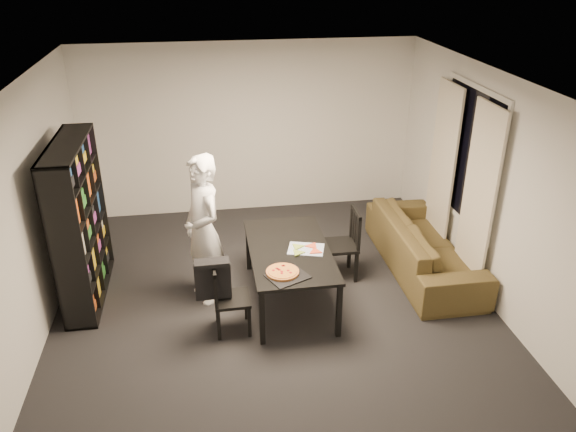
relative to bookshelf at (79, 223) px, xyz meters
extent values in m
cube|color=black|center=(2.16, -0.60, -0.95)|extent=(5.00, 5.50, 0.01)
cube|color=white|center=(2.16, -0.60, 1.65)|extent=(5.00, 5.50, 0.01)
cube|color=silver|center=(2.16, 2.15, 0.35)|extent=(5.00, 0.01, 2.60)
cube|color=silver|center=(2.16, -3.35, 0.35)|extent=(5.00, 0.01, 2.60)
cube|color=silver|center=(-0.34, -0.60, 0.35)|extent=(0.01, 5.50, 2.60)
cube|color=silver|center=(4.66, -0.60, 0.35)|extent=(0.01, 5.50, 2.60)
cube|color=black|center=(4.64, 0.00, 0.55)|extent=(0.02, 1.40, 1.60)
cube|color=white|center=(4.64, 0.00, 0.55)|extent=(0.03, 1.52, 1.72)
cube|color=beige|center=(4.56, -0.52, 0.20)|extent=(0.03, 0.70, 2.25)
cube|color=beige|center=(4.56, 0.52, 0.20)|extent=(0.03, 0.70, 2.25)
cube|color=black|center=(0.00, 0.00, 0.00)|extent=(0.35, 1.50, 1.90)
cube|color=black|center=(2.35, -0.50, -0.29)|extent=(0.91, 1.63, 0.04)
cube|color=black|center=(1.94, -1.27, -0.63)|extent=(0.05, 0.05, 0.64)
cube|color=black|center=(2.75, -1.27, -0.63)|extent=(0.05, 0.05, 0.64)
cube|color=black|center=(1.94, 0.27, -0.63)|extent=(0.05, 0.05, 0.64)
cube|color=black|center=(2.75, 0.27, -0.63)|extent=(0.05, 0.05, 0.64)
cube|color=black|center=(1.65, -0.97, -0.56)|extent=(0.39, 0.39, 0.04)
cube|color=black|center=(1.48, -0.98, -0.34)|extent=(0.04, 0.38, 0.41)
cube|color=black|center=(1.48, -0.98, -0.16)|extent=(0.03, 0.36, 0.05)
cube|color=black|center=(1.81, -1.13, -0.77)|extent=(0.04, 0.04, 0.37)
cube|color=black|center=(1.81, -0.81, -0.77)|extent=(0.04, 0.04, 0.37)
cube|color=black|center=(1.49, -1.14, -0.77)|extent=(0.04, 0.04, 0.37)
cube|color=black|center=(1.48, -0.81, -0.77)|extent=(0.04, 0.04, 0.37)
cube|color=black|center=(3.05, -0.07, -0.52)|extent=(0.43, 0.43, 0.04)
cube|color=black|center=(3.24, -0.07, -0.27)|extent=(0.05, 0.42, 0.45)
cube|color=black|center=(3.24, -0.07, -0.07)|extent=(0.04, 0.40, 0.05)
cube|color=black|center=(2.87, 0.11, -0.74)|extent=(0.04, 0.04, 0.41)
cube|color=black|center=(2.86, -0.25, -0.74)|extent=(0.04, 0.04, 0.41)
cube|color=black|center=(3.23, 0.11, -0.74)|extent=(0.04, 0.04, 0.41)
cube|color=black|center=(3.22, -0.25, -0.74)|extent=(0.04, 0.04, 0.41)
cube|color=black|center=(1.46, -0.98, -0.32)|extent=(0.38, 0.08, 0.41)
cube|color=black|center=(1.46, -0.98, -0.09)|extent=(0.36, 0.17, 0.05)
imported|color=white|center=(1.39, -0.28, -0.06)|extent=(0.65, 0.77, 1.78)
cube|color=black|center=(2.23, -1.09, -0.26)|extent=(0.50, 0.46, 0.01)
cylinder|color=#AC6432|center=(2.19, -1.02, -0.25)|extent=(0.35, 0.35, 0.02)
cylinder|color=gold|center=(2.19, -1.02, -0.23)|extent=(0.31, 0.31, 0.01)
cube|color=silver|center=(2.53, -0.54, -0.27)|extent=(0.47, 0.40, 0.01)
imported|color=#403B19|center=(4.17, -0.05, -0.62)|extent=(0.88, 2.25, 0.66)
camera|label=1|loc=(1.46, -6.02, 2.85)|focal=35.00mm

